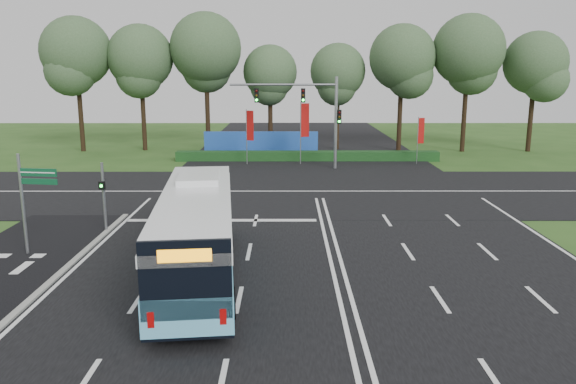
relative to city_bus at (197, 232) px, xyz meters
The scene contains 14 objects.
ground 5.93m from the city_bus, 29.14° to the left, with size 120.00×120.00×0.00m, color #294D19.
road_main 5.93m from the city_bus, 29.14° to the left, with size 20.00×120.00×0.04m, color black.
road_cross 15.67m from the city_bus, 71.42° to the left, with size 120.00×14.00×0.05m, color black.
kerb_strip 5.40m from the city_bus, behind, with size 0.25×18.00×0.12m, color gray.
city_bus is the anchor object (origin of this frame).
pedestrian_signal 7.83m from the city_bus, 131.94° to the left, with size 0.31×0.41×3.29m.
street_sign 7.55m from the city_bus, 160.57° to the left, with size 1.62×0.31×4.18m.
banner_flag_left 25.25m from the city_bus, 89.45° to the left, with size 0.62×0.29×4.44m.
banner_flag_mid 25.96m from the city_bus, 79.80° to the left, with size 0.72×0.24×5.00m.
banner_flag_right 29.03m from the city_bus, 61.27° to the left, with size 0.55×0.18×3.83m.
traffic_light_gantry 24.02m from the city_bus, 77.47° to the left, with size 8.41×0.28×7.00m.
hedge 27.75m from the city_bus, 79.68° to the left, with size 22.00×1.20×0.80m, color #133414.
blue_hoarding 29.79m from the city_bus, 88.14° to the left, with size 10.00×0.30×2.20m, color #1F4EAD.
eucalyptus_row 34.60m from the city_bus, 83.30° to the left, with size 47.99×8.06×12.80m.
Camera 1 is at (-1.73, -22.23, 7.36)m, focal length 35.00 mm.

